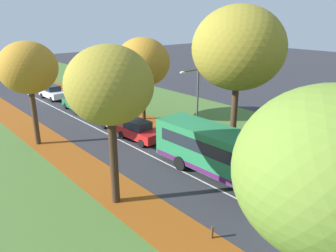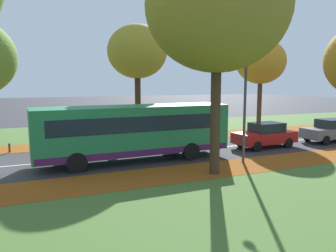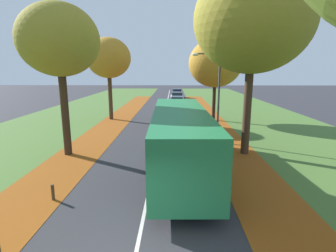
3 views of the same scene
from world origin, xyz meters
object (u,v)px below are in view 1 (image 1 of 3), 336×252
Objects in this scene: tree_right_near at (238,49)px; tree_left_mid at (28,68)px; car_grey_following at (104,115)px; tree_left_nearest at (331,173)px; tree_left_near at (109,86)px; car_green_third_in_line at (77,103)px; bollard_third at (212,232)px; tree_right_mid at (143,62)px; car_blue_trailing at (33,83)px; bus at (228,154)px; car_white_fourth_in_line at (52,92)px; streetlamp_right at (194,99)px; car_red_lead at (139,131)px.

tree_left_mid is at bearing 134.16° from tree_right_near.
tree_left_nearest is at bearing -105.08° from car_grey_following.
car_green_third_in_line is (6.64, 18.03, -5.59)m from tree_left_near.
tree_left_mid is 15.17m from tree_right_near.
tree_right_mid is at bearing 62.58° from bollard_third.
tree_left_mid is at bearing 90.41° from tree_left_near.
car_green_third_in_line is (-3.49, 7.15, -4.67)m from tree_right_mid.
car_blue_trailing is at bearing 82.08° from bollard_third.
tree_left_mid is at bearing 116.00° from bus.
tree_left_near reaches higher than car_blue_trailing.
tree_left_nearest is at bearing -104.14° from bollard_third.
car_grey_following is 12.19m from car_white_fourth_in_line.
car_green_third_in_line is at bearing 89.68° from bus.
car_blue_trailing is at bearing 89.51° from car_green_third_in_line.
streetlamp_right is at bearing -98.93° from tree_right_mid.
tree_right_mid is at bearing -75.74° from car_white_fourth_in_line.
tree_right_mid is 8.28m from streetlamp_right.
car_green_third_in_line is at bearing -90.49° from car_blue_trailing.
car_grey_following is (-3.61, 1.46, -4.67)m from tree_right_mid.
tree_left_near is 1.40× the size of streetlamp_right.
car_white_fourth_in_line is at bearing 89.35° from car_grey_following.
streetlamp_right is at bearing 17.99° from tree_left_near.
tree_right_mid is at bearing -21.99° from car_grey_following.
tree_left_nearest is 24.22m from car_grey_following.
car_red_lead is 1.01× the size of car_blue_trailing.
tree_left_mid reaches higher than car_white_fourth_in_line.
car_grey_following is 5.70m from car_green_third_in_line.
car_white_fourth_in_line is 1.01× the size of car_blue_trailing.
bus is at bearing -90.28° from car_white_fourth_in_line.
car_red_lead is 24.78m from car_blue_trailing.
streetlamp_right reaches higher than bollard_third.
tree_right_near is 2.43× the size of car_white_fourth_in_line.
bollard_third is at bearing -73.68° from tree_left_near.
streetlamp_right reaches higher than car_blue_trailing.
car_green_third_in_line and car_blue_trailing have the same top height.
tree_right_near reaches higher than tree_left_near.
streetlamp_right is 0.57× the size of bus.
car_grey_following is at bearing 88.60° from car_red_lead.
bus is (-3.91, -2.72, -5.79)m from tree_right_near.
tree_left_near is at bearing -162.01° from streetlamp_right.
tree_right_near is 2.43× the size of car_red_lead.
car_white_fourth_in_line is at bearing 104.26° from tree_right_mid.
streetlamp_right is 6.08m from bus.
streetlamp_right is 10.17m from car_grey_following.
car_green_third_in_line is at bearing 88.77° from car_grey_following.
car_red_lead is (-4.06, 6.24, -6.68)m from tree_right_near.
car_white_fourth_in_line is (-3.47, 13.65, -4.67)m from tree_right_mid.
car_red_lead is 5.73m from car_grey_following.
streetlamp_right reaches higher than car_white_fourth_in_line.
tree_right_mid is (10.13, 10.88, -0.92)m from tree_left_near.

